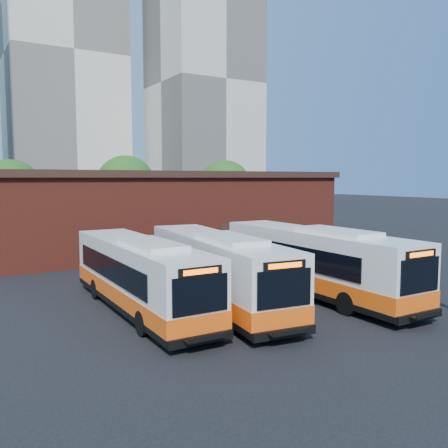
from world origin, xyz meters
TOP-DOWN VIEW (x-y plane):
  - ground at (0.00, 0.00)m, footprint 220.00×220.00m
  - bus_west at (-8.17, 2.84)m, footprint 2.60×12.07m
  - bus_midwest at (-4.73, 2.03)m, footprint 3.92×12.60m
  - bus_mideast at (0.41, 1.10)m, footprint 2.74×12.77m
  - depot_building at (0.00, 20.00)m, footprint 28.60×12.60m
  - tree_west at (-10.00, 32.00)m, footprint 6.00×6.00m
  - tree_mid at (2.00, 34.00)m, footprint 6.56×6.56m
  - tree_east at (13.00, 31.00)m, footprint 6.24×6.24m
  - tower_center at (7.00, 86.00)m, footprint 22.00×20.00m
  - tower_right at (30.00, 68.00)m, footprint 18.00×18.00m

SIDE VIEW (x-z plane):
  - ground at x=0.00m, z-range 0.00..0.00m
  - bus_west at x=-8.17m, z-range -0.15..3.13m
  - bus_midwest at x=-4.73m, z-range -0.16..3.23m
  - bus_mideast at x=0.41m, z-range -0.16..3.31m
  - depot_building at x=0.00m, z-range 0.06..6.46m
  - tree_west at x=-10.00m, z-range 0.82..8.47m
  - tree_east at x=13.00m, z-range 0.85..8.81m
  - tree_mid at x=2.00m, z-range 0.90..9.26m
  - tower_right at x=30.00m, z-range -0.26..48.94m
  - tower_center at x=7.00m, z-range -0.26..60.94m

